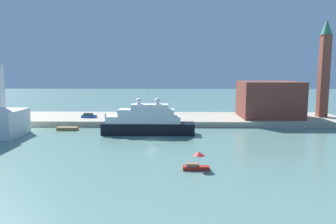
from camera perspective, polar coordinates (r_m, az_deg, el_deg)
The scene contains 10 objects.
ground at distance 71.52m, azimuth -2.87°, elevation -5.05°, with size 400.00×400.00×0.00m, color slate.
quay_dock at distance 97.43m, azimuth -1.74°, elevation -1.23°, with size 110.00×21.09×1.56m, color #ADA38E.
large_yacht at distance 77.81m, azimuth -3.78°, elevation -1.80°, with size 22.41×4.65×10.76m.
small_motorboat at distance 50.61m, azimuth 5.11°, elevation -8.98°, with size 4.15×1.86×2.93m.
work_barge at distance 87.05m, azimuth -17.52°, elevation -2.85°, with size 5.43×1.55×0.86m, color olive.
harbor_building at distance 99.97m, azimuth 17.62°, elevation 2.16°, with size 17.07×14.76×10.64m, color brown.
bell_tower at distance 106.36m, azimuth 26.16°, elevation 7.58°, with size 3.33×3.33×28.78m.
parked_car at distance 97.51m, azimuth -13.95°, elevation -0.65°, with size 4.36×1.70×1.31m.
person_figure at distance 93.61m, azimuth -11.12°, elevation -0.77°, with size 0.36×0.36×1.66m.
mooring_bollard at distance 87.61m, azimuth -0.63°, elevation -1.47°, with size 0.50×0.50×0.67m, color black.
Camera 1 is at (5.16, -69.64, 15.45)m, focal length 34.11 mm.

